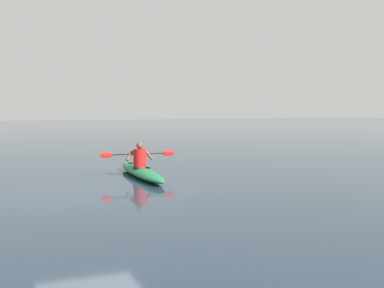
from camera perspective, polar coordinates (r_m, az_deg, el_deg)
ground_plane at (r=12.26m, az=-11.59°, el=-5.58°), size 160.00×160.00×0.00m
kayak at (r=14.95m, az=-5.87°, el=-3.22°), size 0.83×4.58×0.29m
kayaker at (r=15.05m, az=-6.03°, el=-1.43°), size 2.33×0.48×0.75m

